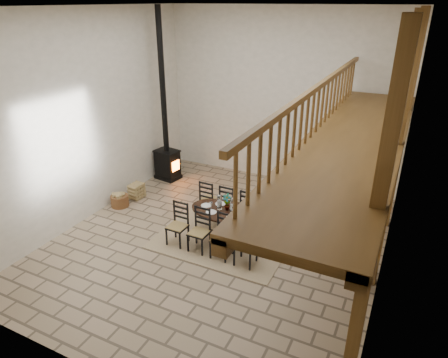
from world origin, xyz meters
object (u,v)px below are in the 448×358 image
at_px(wood_stove, 166,144).
at_px(log_stack, 137,191).
at_px(log_basket, 120,200).
at_px(dining_table, 226,224).

height_order(wood_stove, log_stack, wood_stove).
relative_size(wood_stove, log_basket, 10.52).
height_order(log_basket, log_stack, log_stack).
bearing_deg(log_basket, dining_table, -2.21).
xyz_separation_m(wood_stove, log_basket, (-0.14, -2.13, -0.94)).
xyz_separation_m(dining_table, log_basket, (-3.25, 0.13, -0.19)).
bearing_deg(wood_stove, log_stack, -82.45).
distance_m(log_basket, log_stack, 0.61).
relative_size(dining_table, wood_stove, 0.43).
bearing_deg(log_basket, wood_stove, 86.19).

